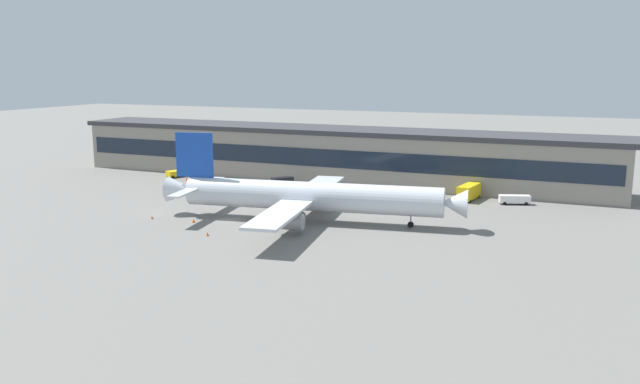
{
  "coord_description": "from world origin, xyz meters",
  "views": [
    {
      "loc": [
        63.78,
        -104.98,
        28.89
      ],
      "look_at": [
        14.89,
        8.34,
        5.0
      ],
      "focal_mm": 36.55,
      "sensor_mm": 36.0,
      "label": 1
    }
  ],
  "objects_px": {
    "belt_loader": "(515,199)",
    "follow_me_car": "(196,181)",
    "pushback_tractor": "(176,173)",
    "fuel_truck": "(469,191)",
    "traffic_cone_2": "(207,234)",
    "traffic_cone_0": "(152,217)",
    "airliner": "(307,196)",
    "traffic_cone_1": "(194,221)",
    "crew_van": "(283,182)"
  },
  "relations": [
    {
      "from": "belt_loader",
      "to": "follow_me_car",
      "type": "relative_size",
      "value": 1.48
    },
    {
      "from": "pushback_tractor",
      "to": "fuel_truck",
      "type": "distance_m",
      "value": 76.93
    },
    {
      "from": "traffic_cone_2",
      "to": "traffic_cone_0",
      "type": "bearing_deg",
      "value": 158.54
    },
    {
      "from": "pushback_tractor",
      "to": "follow_me_car",
      "type": "distance_m",
      "value": 14.51
    },
    {
      "from": "traffic_cone_0",
      "to": "traffic_cone_2",
      "type": "bearing_deg",
      "value": -21.46
    },
    {
      "from": "pushback_tractor",
      "to": "follow_me_car",
      "type": "height_order",
      "value": "follow_me_car"
    },
    {
      "from": "pushback_tractor",
      "to": "traffic_cone_0",
      "type": "bearing_deg",
      "value": -59.84
    },
    {
      "from": "pushback_tractor",
      "to": "traffic_cone_2",
      "type": "bearing_deg",
      "value": -49.67
    },
    {
      "from": "airliner",
      "to": "pushback_tractor",
      "type": "xyz_separation_m",
      "value": [
        -52.62,
        31.93,
        -3.82
      ]
    },
    {
      "from": "airliner",
      "to": "fuel_truck",
      "type": "distance_m",
      "value": 40.89
    },
    {
      "from": "fuel_truck",
      "to": "follow_me_car",
      "type": "distance_m",
      "value": 65.65
    },
    {
      "from": "airliner",
      "to": "traffic_cone_1",
      "type": "distance_m",
      "value": 21.82
    },
    {
      "from": "belt_loader",
      "to": "pushback_tractor",
      "type": "xyz_separation_m",
      "value": [
        -86.87,
        0.27,
        -0.1
      ]
    },
    {
      "from": "belt_loader",
      "to": "fuel_truck",
      "type": "bearing_deg",
      "value": 173.76
    },
    {
      "from": "crew_van",
      "to": "traffic_cone_2",
      "type": "height_order",
      "value": "crew_van"
    },
    {
      "from": "pushback_tractor",
      "to": "traffic_cone_1",
      "type": "distance_m",
      "value": 53.09
    },
    {
      "from": "airliner",
      "to": "traffic_cone_0",
      "type": "relative_size",
      "value": 95.88
    },
    {
      "from": "pushback_tractor",
      "to": "traffic_cone_0",
      "type": "distance_m",
      "value": 48.51
    },
    {
      "from": "crew_van",
      "to": "fuel_truck",
      "type": "height_order",
      "value": "fuel_truck"
    },
    {
      "from": "pushback_tractor",
      "to": "follow_me_car",
      "type": "relative_size",
      "value": 1.2
    },
    {
      "from": "belt_loader",
      "to": "fuel_truck",
      "type": "height_order",
      "value": "fuel_truck"
    },
    {
      "from": "pushback_tractor",
      "to": "traffic_cone_2",
      "type": "xyz_separation_m",
      "value": [
        41.24,
        -48.57,
        -0.71
      ]
    },
    {
      "from": "airliner",
      "to": "follow_me_car",
      "type": "distance_m",
      "value": 47.22
    },
    {
      "from": "belt_loader",
      "to": "traffic_cone_2",
      "type": "distance_m",
      "value": 66.46
    },
    {
      "from": "follow_me_car",
      "to": "crew_van",
      "type": "bearing_deg",
      "value": 15.83
    },
    {
      "from": "crew_van",
      "to": "follow_me_car",
      "type": "distance_m",
      "value": 21.66
    },
    {
      "from": "airliner",
      "to": "traffic_cone_1",
      "type": "height_order",
      "value": "airliner"
    },
    {
      "from": "airliner",
      "to": "pushback_tractor",
      "type": "height_order",
      "value": "airliner"
    },
    {
      "from": "airliner",
      "to": "traffic_cone_2",
      "type": "xyz_separation_m",
      "value": [
        -11.38,
        -16.64,
        -4.52
      ]
    },
    {
      "from": "belt_loader",
      "to": "pushback_tractor",
      "type": "relative_size",
      "value": 1.23
    },
    {
      "from": "fuel_truck",
      "to": "traffic_cone_1",
      "type": "xyz_separation_m",
      "value": [
        -43.51,
        -42.08,
        -1.51
      ]
    },
    {
      "from": "traffic_cone_2",
      "to": "belt_loader",
      "type": "bearing_deg",
      "value": 46.63
    },
    {
      "from": "pushback_tractor",
      "to": "follow_me_car",
      "type": "bearing_deg",
      "value": -34.83
    },
    {
      "from": "airliner",
      "to": "belt_loader",
      "type": "distance_m",
      "value": 46.79
    },
    {
      "from": "pushback_tractor",
      "to": "fuel_truck",
      "type": "bearing_deg",
      "value": 0.61
    },
    {
      "from": "traffic_cone_2",
      "to": "follow_me_car",
      "type": "bearing_deg",
      "value": 126.06
    },
    {
      "from": "traffic_cone_1",
      "to": "belt_loader",
      "type": "bearing_deg",
      "value": 37.48
    },
    {
      "from": "airliner",
      "to": "traffic_cone_2",
      "type": "height_order",
      "value": "airliner"
    },
    {
      "from": "follow_me_car",
      "to": "traffic_cone_2",
      "type": "xyz_separation_m",
      "value": [
        29.33,
        -40.28,
        -0.75
      ]
    },
    {
      "from": "airliner",
      "to": "fuel_truck",
      "type": "xyz_separation_m",
      "value": [
        24.31,
        32.75,
        -2.98
      ]
    },
    {
      "from": "pushback_tractor",
      "to": "traffic_cone_1",
      "type": "bearing_deg",
      "value": -51.0
    },
    {
      "from": "traffic_cone_0",
      "to": "follow_me_car",
      "type": "bearing_deg",
      "value": 110.32
    },
    {
      "from": "pushback_tractor",
      "to": "crew_van",
      "type": "relative_size",
      "value": 1.0
    },
    {
      "from": "fuel_truck",
      "to": "traffic_cone_0",
      "type": "distance_m",
      "value": 67.77
    },
    {
      "from": "fuel_truck",
      "to": "crew_van",
      "type": "bearing_deg",
      "value": -175.85
    },
    {
      "from": "crew_van",
      "to": "traffic_cone_2",
      "type": "xyz_separation_m",
      "value": [
        8.49,
        -46.19,
        -1.12
      ]
    },
    {
      "from": "crew_van",
      "to": "follow_me_car",
      "type": "xyz_separation_m",
      "value": [
        -20.84,
        -5.91,
        -0.37
      ]
    },
    {
      "from": "pushback_tractor",
      "to": "traffic_cone_0",
      "type": "xyz_separation_m",
      "value": [
        24.37,
        -41.94,
        -0.75
      ]
    },
    {
      "from": "follow_me_car",
      "to": "traffic_cone_1",
      "type": "height_order",
      "value": "follow_me_car"
    },
    {
      "from": "crew_van",
      "to": "belt_loader",
      "type": "bearing_deg",
      "value": 2.24
    }
  ]
}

